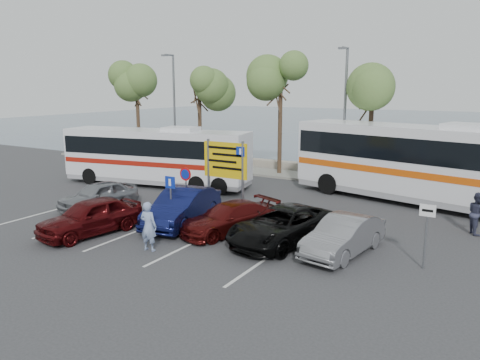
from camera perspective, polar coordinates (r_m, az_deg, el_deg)
The scene contains 25 objects.
ground at distance 19.47m, azimuth -9.33°, elevation -6.52°, with size 120.00×120.00×0.00m, color #313134.
kerb_strip at distance 31.16m, azimuth 7.29°, elevation 0.49°, with size 44.00×2.40×0.15m, color gray.
seawall at distance 32.94m, azimuth 8.67°, elevation 1.44°, with size 48.00×0.80×0.60m, color gray.
sea at distance 75.36m, azimuth 21.32°, elevation 6.17°, with size 140.00×140.00×0.00m, color #415769.
tree_far_left at distance 38.30m, azimuth -12.51°, elevation 11.76°, with size 3.20×3.20×7.60m.
tree_left at distance 34.52m, azimuth -5.00°, elevation 11.50°, with size 3.20×3.20×7.20m.
tree_mid at distance 31.22m, azimuth 5.01°, elevation 12.70°, with size 3.20×3.20×8.00m.
tree_right at distance 29.13m, azimuth 15.92°, elevation 11.45°, with size 3.20×3.20×7.40m.
street_lamp_left at distance 35.36m, azimuth -8.09°, elevation 9.15°, with size 0.45×1.15×8.01m.
street_lamp_right at distance 29.13m, azimuth 12.62°, elevation 8.52°, with size 0.45×1.15×8.01m.
direction_sign at distance 20.83m, azimuth -1.79°, elevation 1.70°, with size 2.20×0.12×3.60m.
sign_no_stop at distance 21.23m, azimuth -6.62°, elevation -0.53°, with size 0.60×0.08×2.35m.
sign_parking at distance 19.79m, azimuth -8.46°, elevation -1.78°, with size 0.50×0.07×2.25m.
sign_taxi at distance 16.44m, azimuth 21.76°, elevation -5.41°, with size 0.50×0.07×2.20m.
lane_markings at distance 19.50m, azimuth -13.82°, elevation -6.67°, with size 12.02×4.20×0.01m, color silver, non-canonical shape.
coach_bus_left at distance 28.62m, azimuth -10.19°, elevation 2.64°, with size 11.73×4.48×3.58m.
coach_bus_right at distance 25.27m, azimuth 21.53°, elevation 1.54°, with size 13.82×5.86×4.21m.
car_silver_a at distance 23.87m, azimuth -16.87°, elevation -1.82°, with size 1.60×3.98×1.36m, color gray.
car_blue at distance 20.46m, azimuth -7.04°, elevation -3.28°, with size 1.66×4.77×1.57m, color #0E1444.
car_maroon at distance 19.18m, azimuth -1.30°, elevation -4.68°, with size 1.76×4.34×1.26m, color #4D0E0C.
car_red at distance 19.97m, azimuth -17.75°, elevation -4.26°, with size 1.74×4.33×1.48m, color #490A0C.
suv_black at distance 18.07m, azimuth 5.22°, elevation -5.53°, with size 2.31×5.00×1.39m, color black.
car_silver_b at distance 17.24m, azimuth 12.50°, elevation -6.65°, with size 1.44×4.14×1.36m, color gray.
pedestrian_near at distance 17.44m, azimuth -11.10°, elevation -5.56°, with size 0.67×0.44×1.84m, color #8498C0.
pedestrian_far at distance 21.30m, azimuth 26.96°, elevation -3.65°, with size 0.84×0.66×1.73m, color #34364E.
Camera 1 is at (11.95, -14.16, 5.97)m, focal length 35.00 mm.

